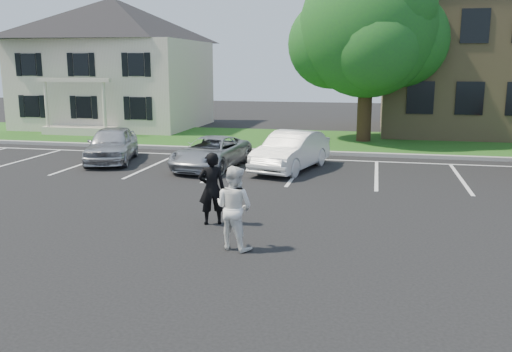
{
  "coord_description": "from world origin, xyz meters",
  "views": [
    {
      "loc": [
        2.68,
        -11.13,
        3.82
      ],
      "look_at": [
        0.0,
        1.0,
        1.25
      ],
      "focal_mm": 38.0,
      "sensor_mm": 36.0,
      "label": 1
    }
  ],
  "objects_px": {
    "car_silver_west": "(112,144)",
    "car_white_sedan": "(291,151)",
    "man_white_shirt": "(234,208)",
    "car_silver_minivan": "(211,153)",
    "house": "(115,64)",
    "man_black_suit": "(212,188)",
    "tree": "(370,32)"
  },
  "relations": [
    {
      "from": "tree",
      "to": "man_white_shirt",
      "type": "bearing_deg",
      "value": -97.91
    },
    {
      "from": "car_white_sedan",
      "to": "tree",
      "type": "bearing_deg",
      "value": 87.5
    },
    {
      "from": "tree",
      "to": "car_white_sedan",
      "type": "bearing_deg",
      "value": -107.38
    },
    {
      "from": "man_black_suit",
      "to": "car_silver_minivan",
      "type": "distance_m",
      "value": 7.28
    },
    {
      "from": "car_silver_minivan",
      "to": "house",
      "type": "bearing_deg",
      "value": 136.33
    },
    {
      "from": "car_silver_minivan",
      "to": "man_white_shirt",
      "type": "bearing_deg",
      "value": -62.63
    },
    {
      "from": "house",
      "to": "man_black_suit",
      "type": "xyz_separation_m",
      "value": [
        11.9,
        -18.93,
        -2.94
      ]
    },
    {
      "from": "tree",
      "to": "car_silver_west",
      "type": "xyz_separation_m",
      "value": [
        -9.74,
        -7.83,
        -4.65
      ]
    },
    {
      "from": "car_silver_minivan",
      "to": "car_silver_west",
      "type": "bearing_deg",
      "value": -179.07
    },
    {
      "from": "house",
      "to": "car_silver_minivan",
      "type": "relative_size",
      "value": 2.45
    },
    {
      "from": "tree",
      "to": "man_white_shirt",
      "type": "relative_size",
      "value": 4.95
    },
    {
      "from": "house",
      "to": "car_silver_west",
      "type": "height_order",
      "value": "house"
    },
    {
      "from": "car_silver_minivan",
      "to": "man_black_suit",
      "type": "bearing_deg",
      "value": -65.51
    },
    {
      "from": "tree",
      "to": "man_white_shirt",
      "type": "distance_m",
      "value": 17.59
    },
    {
      "from": "man_white_shirt",
      "to": "car_silver_minivan",
      "type": "bearing_deg",
      "value": -49.47
    },
    {
      "from": "man_black_suit",
      "to": "man_white_shirt",
      "type": "height_order",
      "value": "man_white_shirt"
    },
    {
      "from": "house",
      "to": "car_silver_west",
      "type": "relative_size",
      "value": 2.5
    },
    {
      "from": "tree",
      "to": "car_silver_minivan",
      "type": "bearing_deg",
      "value": -123.43
    },
    {
      "from": "man_white_shirt",
      "to": "car_silver_minivan",
      "type": "relative_size",
      "value": 0.42
    },
    {
      "from": "man_black_suit",
      "to": "man_white_shirt",
      "type": "bearing_deg",
      "value": 97.62
    },
    {
      "from": "man_black_suit",
      "to": "car_silver_west",
      "type": "height_order",
      "value": "man_black_suit"
    },
    {
      "from": "car_silver_west",
      "to": "car_white_sedan",
      "type": "relative_size",
      "value": 0.97
    },
    {
      "from": "car_silver_west",
      "to": "car_silver_minivan",
      "type": "height_order",
      "value": "car_silver_west"
    },
    {
      "from": "house",
      "to": "car_silver_minivan",
      "type": "height_order",
      "value": "house"
    },
    {
      "from": "man_white_shirt",
      "to": "car_silver_minivan",
      "type": "distance_m",
      "value": 9.12
    },
    {
      "from": "man_black_suit",
      "to": "tree",
      "type": "bearing_deg",
      "value": -125.95
    },
    {
      "from": "car_silver_west",
      "to": "car_white_sedan",
      "type": "distance_m",
      "value": 7.24
    },
    {
      "from": "tree",
      "to": "car_silver_minivan",
      "type": "height_order",
      "value": "tree"
    },
    {
      "from": "house",
      "to": "man_white_shirt",
      "type": "relative_size",
      "value": 5.8
    },
    {
      "from": "car_silver_minivan",
      "to": "car_white_sedan",
      "type": "xyz_separation_m",
      "value": [
        2.97,
        0.29,
        0.12
      ]
    },
    {
      "from": "man_black_suit",
      "to": "car_white_sedan",
      "type": "xyz_separation_m",
      "value": [
        0.81,
        7.23,
        -0.18
      ]
    },
    {
      "from": "man_black_suit",
      "to": "car_silver_west",
      "type": "xyz_separation_m",
      "value": [
        -6.42,
        7.42,
        -0.18
      ]
    }
  ]
}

